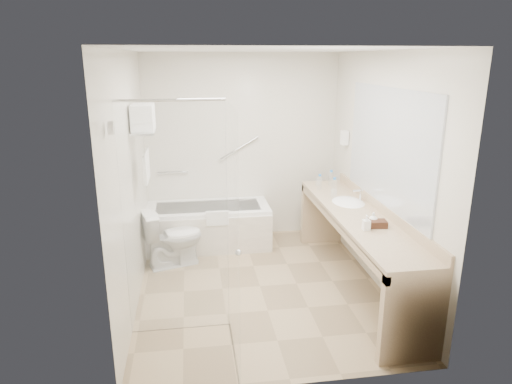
{
  "coord_description": "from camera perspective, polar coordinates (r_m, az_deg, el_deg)",
  "views": [
    {
      "loc": [
        -0.7,
        -4.49,
        2.43
      ],
      "look_at": [
        0.0,
        0.3,
        1.0
      ],
      "focal_mm": 32.0,
      "sensor_mm": 36.0,
      "label": 1
    }
  ],
  "objects": [
    {
      "name": "wall_back",
      "position": [
        6.24,
        -1.74,
        5.56
      ],
      "size": [
        2.6,
        0.1,
        2.5
      ],
      "primitive_type": "cube",
      "color": "beige",
      "rests_on": "ground"
    },
    {
      "name": "sink",
      "position": [
        5.3,
        11.44,
        -1.55
      ],
      "size": [
        0.4,
        0.52,
        0.14
      ],
      "primitive_type": "ellipsoid",
      "color": "white",
      "rests_on": "vanity_counter"
    },
    {
      "name": "towel_shelf",
      "position": [
        4.91,
        -13.87,
        8.07
      ],
      "size": [
        0.24,
        0.55,
        0.81
      ],
      "color": "silver",
      "rests_on": "wall_left"
    },
    {
      "name": "soap_bottle_b",
      "position": [
        4.63,
        14.42,
        -3.4
      ],
      "size": [
        0.13,
        0.15,
        0.1
      ],
      "primitive_type": "imported",
      "rotation": [
        0.0,
        0.0,
        -0.33
      ],
      "color": "white",
      "rests_on": "vanity_counter"
    },
    {
      "name": "grab_bar_long",
      "position": [
        6.2,
        -2.16,
        5.47
      ],
      "size": [
        0.53,
        0.03,
        0.33
      ],
      "primitive_type": "cylinder",
      "rotation": [
        0.0,
        1.05,
        0.0
      ],
      "color": "silver",
      "rests_on": "wall_back"
    },
    {
      "name": "water_bottle_left",
      "position": [
        5.9,
        9.36,
        1.67
      ],
      "size": [
        0.06,
        0.06,
        0.21
      ],
      "rotation": [
        0.0,
        0.0,
        -0.38
      ],
      "color": "silver",
      "rests_on": "vanity_counter"
    },
    {
      "name": "wall_front",
      "position": [
        3.2,
        4.96,
        -5.25
      ],
      "size": [
        2.6,
        0.1,
        2.5
      ],
      "primitive_type": "cube",
      "color": "beige",
      "rests_on": "ground"
    },
    {
      "name": "grab_bar_short",
      "position": [
        6.23,
        -10.39,
        2.45
      ],
      "size": [
        0.4,
        0.03,
        0.03
      ],
      "primitive_type": "cylinder",
      "rotation": [
        0.0,
        1.57,
        0.0
      ],
      "color": "silver",
      "rests_on": "wall_back"
    },
    {
      "name": "faucet",
      "position": [
        5.32,
        12.98,
        -0.34
      ],
      "size": [
        0.03,
        0.03,
        0.14
      ],
      "primitive_type": "cylinder",
      "color": "silver",
      "rests_on": "vanity_counter"
    },
    {
      "name": "vanity_counter",
      "position": [
        5.0,
        12.51,
        -4.92
      ],
      "size": [
        0.55,
        2.7,
        0.95
      ],
      "color": "tan",
      "rests_on": "floor"
    },
    {
      "name": "toilet",
      "position": [
        5.59,
        -10.33,
        -5.66
      ],
      "size": [
        0.8,
        0.59,
        0.7
      ],
      "primitive_type": "imported",
      "rotation": [
        0.0,
        0.0,
        1.88
      ],
      "color": "white",
      "rests_on": "floor"
    },
    {
      "name": "drinking_glass_near",
      "position": [
        5.9,
        7.76,
        1.21
      ],
      "size": [
        0.09,
        0.09,
        0.09
      ],
      "primitive_type": "cylinder",
      "rotation": [
        0.0,
        0.0,
        0.36
      ],
      "color": "silver",
      "rests_on": "vanity_counter"
    },
    {
      "name": "amenity_basket",
      "position": [
        4.58,
        14.81,
        -3.84
      ],
      "size": [
        0.21,
        0.15,
        0.06
      ],
      "primitive_type": "cube",
      "rotation": [
        0.0,
        0.0,
        -0.12
      ],
      "color": "#3F2316",
      "rests_on": "vanity_counter"
    },
    {
      "name": "hairdryer_unit",
      "position": [
        5.95,
        11.0,
        6.69
      ],
      "size": [
        0.08,
        0.1,
        0.18
      ],
      "primitive_type": "cube",
      "color": "white",
      "rests_on": "wall_right"
    },
    {
      "name": "wall_right",
      "position": [
        5.05,
        15.27,
        2.37
      ],
      "size": [
        0.1,
        3.2,
        2.5
      ],
      "primitive_type": "cube",
      "color": "beige",
      "rests_on": "ground"
    },
    {
      "name": "drinking_glass_far",
      "position": [
        5.41,
        9.7,
        -0.21
      ],
      "size": [
        0.09,
        0.09,
        0.1
      ],
      "primitive_type": "cylinder",
      "rotation": [
        0.0,
        0.0,
        0.29
      ],
      "color": "silver",
      "rests_on": "vanity_counter"
    },
    {
      "name": "floor",
      "position": [
        5.15,
        0.49,
        -11.69
      ],
      "size": [
        3.2,
        3.2,
        0.0
      ],
      "primitive_type": "plane",
      "color": "tan",
      "rests_on": "ground"
    },
    {
      "name": "ceiling",
      "position": [
        4.54,
        0.57,
        17.35
      ],
      "size": [
        2.6,
        3.2,
        0.1
      ],
      "primitive_type": "cube",
      "color": "silver",
      "rests_on": "wall_back"
    },
    {
      "name": "mirror",
      "position": [
        4.85,
        16.12,
        5.37
      ],
      "size": [
        0.02,
        2.0,
        1.2
      ],
      "primitive_type": "cube",
      "color": "#B7BCC4",
      "rests_on": "wall_right"
    },
    {
      "name": "bathtub",
      "position": [
        6.12,
        -5.93,
        -4.24
      ],
      "size": [
        1.6,
        0.73,
        0.59
      ],
      "color": "white",
      "rests_on": "floor"
    },
    {
      "name": "wall_left",
      "position": [
        4.68,
        -15.41,
        1.25
      ],
      "size": [
        0.1,
        3.2,
        2.5
      ],
      "primitive_type": "cube",
      "color": "beige",
      "rests_on": "ground"
    },
    {
      "name": "water_bottle_right",
      "position": [
        5.54,
        9.76,
        0.67
      ],
      "size": [
        0.06,
        0.06,
        0.21
      ],
      "rotation": [
        0.0,
        0.0,
        0.19
      ],
      "color": "silver",
      "rests_on": "vanity_counter"
    },
    {
      "name": "water_bottle_mid",
      "position": [
        5.71,
        7.96,
        1.17
      ],
      "size": [
        0.06,
        0.06,
        0.2
      ],
      "rotation": [
        0.0,
        0.0,
        0.32
      ],
      "color": "silver",
      "rests_on": "vanity_counter"
    },
    {
      "name": "shower_enclosure",
      "position": [
        3.81,
        -6.75,
        -4.61
      ],
      "size": [
        0.96,
        0.91,
        2.11
      ],
      "color": "silver",
      "rests_on": "floor"
    },
    {
      "name": "soap_bottle_a",
      "position": [
        4.47,
        13.6,
        -4.22
      ],
      "size": [
        0.07,
        0.15,
        0.07
      ],
      "primitive_type": "imported",
      "rotation": [
        0.0,
        0.0,
        -0.02
      ],
      "color": "white",
      "rests_on": "vanity_counter"
    }
  ]
}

